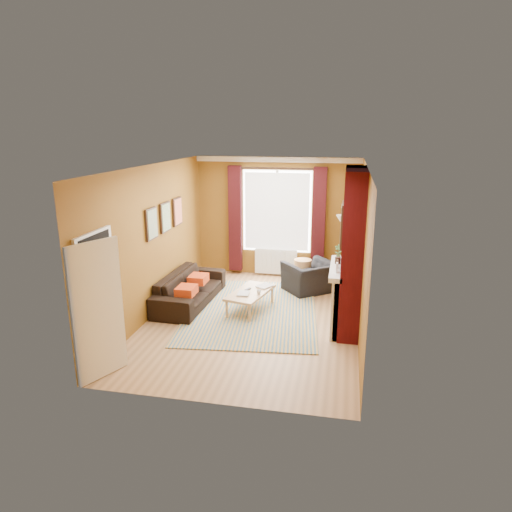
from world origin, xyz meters
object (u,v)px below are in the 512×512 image
coffee_table (250,293)px  wicker_stool (303,270)px  sofa (190,288)px  armchair (310,277)px  floor_lamp (341,231)px

coffee_table → wicker_stool: size_ratio=2.39×
coffee_table → wicker_stool: 2.15m
sofa → armchair: size_ratio=2.14×
coffee_table → floor_lamp: bearing=59.8°
armchair → wicker_stool: armchair is taller
armchair → coffee_table: size_ratio=0.78×
wicker_stool → sofa: bearing=-138.3°
coffee_table → floor_lamp: floor_lamp is taller
armchair → sofa: bearing=-12.9°
sofa → armchair: (2.31, 1.15, 0.01)m
floor_lamp → sofa: bearing=-151.6°
wicker_stool → coffee_table: bearing=-112.1°
floor_lamp → wicker_stool: bearing=161.4°
sofa → wicker_stool: size_ratio=4.00×
armchair → floor_lamp: floor_lamp is taller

